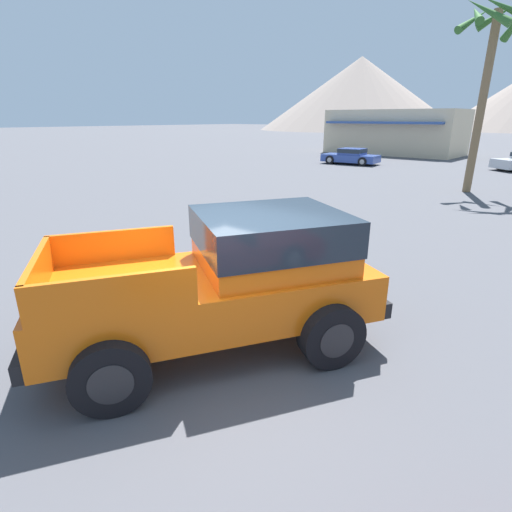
# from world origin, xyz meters

# --- Properties ---
(ground_plane) EXTENTS (320.00, 320.00, 0.00)m
(ground_plane) POSITION_xyz_m (0.00, 0.00, 0.00)
(ground_plane) COLOR #4C4C51
(orange_pickup_truck) EXTENTS (4.17, 5.30, 2.02)m
(orange_pickup_truck) POSITION_xyz_m (-0.26, 0.43, 1.14)
(orange_pickup_truck) COLOR orange
(orange_pickup_truck) RESTS_ON ground_plane
(parked_car_blue) EXTENTS (4.30, 2.40, 1.16)m
(parked_car_blue) POSITION_xyz_m (-11.56, 24.28, 0.60)
(parked_car_blue) COLOR #334C9E
(parked_car_blue) RESTS_ON ground_plane
(palm_tree_short) EXTENTS (2.97, 2.99, 8.08)m
(palm_tree_short) POSITION_xyz_m (-1.49, 17.32, 6.05)
(palm_tree_short) COLOR brown
(palm_tree_short) RESTS_ON ground_plane
(storefront_building) EXTENTS (12.13, 6.46, 4.04)m
(storefront_building) POSITION_xyz_m (-13.13, 35.17, 2.03)
(storefront_building) COLOR beige
(storefront_building) RESTS_ON ground_plane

